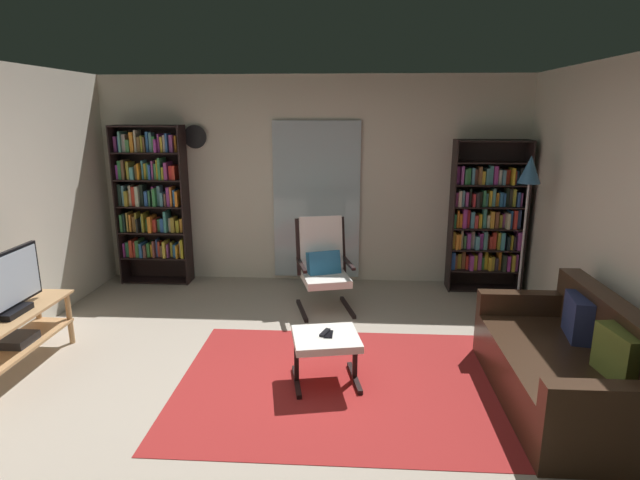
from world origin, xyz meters
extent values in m
plane|color=#AEA08F|center=(0.00, 0.00, 0.00)|extent=(7.02, 7.02, 0.00)
cube|color=silver|center=(0.00, 2.90, 1.30)|extent=(5.60, 0.06, 2.60)
cube|color=silver|center=(0.06, 2.83, 1.05)|extent=(1.10, 0.01, 2.00)
cube|color=maroon|center=(0.46, 0.19, 0.00)|extent=(2.68, 2.01, 0.01)
cube|color=tan|center=(-2.30, 0.22, 0.51)|extent=(0.40, 1.24, 0.02)
cube|color=tan|center=(-2.30, 0.22, 0.24)|extent=(0.36, 1.18, 0.02)
cylinder|color=tan|center=(-2.15, 0.79, 0.25)|extent=(0.05, 0.05, 0.50)
cylinder|color=tan|center=(-2.45, 0.79, 0.25)|extent=(0.05, 0.05, 0.50)
cube|color=#28282D|center=(-2.30, 0.25, 0.28)|extent=(0.24, 0.28, 0.07)
cube|color=black|center=(-2.30, 0.22, 0.55)|extent=(0.20, 0.32, 0.05)
cube|color=black|center=(-2.30, 0.22, 0.81)|extent=(0.04, 0.84, 0.48)
cube|color=silver|center=(-2.28, 0.22, 0.81)|extent=(0.01, 0.79, 0.43)
cube|color=black|center=(-2.43, 2.65, 1.00)|extent=(0.02, 0.30, 2.00)
cube|color=black|center=(-1.57, 2.65, 1.00)|extent=(0.02, 0.30, 2.00)
cube|color=black|center=(-2.00, 2.79, 1.00)|extent=(0.87, 0.02, 2.00)
cube|color=black|center=(-2.00, 2.65, 0.02)|extent=(0.84, 0.28, 0.02)
cube|color=black|center=(-2.00, 2.65, 0.33)|extent=(0.84, 0.28, 0.02)
cube|color=black|center=(-2.00, 2.65, 0.67)|extent=(0.84, 0.28, 0.02)
cube|color=black|center=(-2.00, 2.65, 1.00)|extent=(0.84, 0.28, 0.02)
cube|color=black|center=(-2.00, 2.65, 1.33)|extent=(0.84, 0.28, 0.02)
cube|color=black|center=(-2.00, 2.65, 1.66)|extent=(0.84, 0.28, 0.02)
cube|color=black|center=(-2.00, 2.65, 1.98)|extent=(0.84, 0.28, 0.02)
cube|color=#9C308C|center=(-2.39, 2.66, 0.43)|extent=(0.02, 0.20, 0.18)
cube|color=#2C7C4C|center=(-2.35, 2.64, 0.44)|extent=(0.04, 0.12, 0.19)
cube|color=red|center=(-2.30, 2.65, 0.45)|extent=(0.04, 0.21, 0.22)
cube|color=#C03930|center=(-2.26, 2.64, 0.44)|extent=(0.02, 0.15, 0.19)
cube|color=#448243|center=(-2.22, 2.67, 0.45)|extent=(0.04, 0.22, 0.22)
cube|color=#2E62A0|center=(-2.16, 2.64, 0.43)|extent=(0.04, 0.21, 0.19)
cube|color=brown|center=(-2.12, 2.65, 0.42)|extent=(0.03, 0.21, 0.16)
cube|color=#3C863E|center=(-2.08, 2.66, 0.43)|extent=(0.04, 0.18, 0.18)
cube|color=orange|center=(-2.04, 2.67, 0.42)|extent=(0.04, 0.15, 0.16)
cube|color=brown|center=(-2.00, 2.66, 0.45)|extent=(0.02, 0.23, 0.21)
cube|color=#3A5FAD|center=(-1.97, 2.65, 0.46)|extent=(0.02, 0.11, 0.23)
cube|color=#C63F2B|center=(-1.95, 2.66, 0.44)|extent=(0.03, 0.12, 0.20)
cube|color=brown|center=(-1.91, 2.65, 0.42)|extent=(0.03, 0.14, 0.15)
cube|color=gold|center=(-1.86, 2.64, 0.45)|extent=(0.03, 0.20, 0.21)
cube|color=#8F428E|center=(-1.83, 2.64, 0.43)|extent=(0.02, 0.16, 0.18)
cube|color=olive|center=(-1.79, 2.66, 0.44)|extent=(0.03, 0.12, 0.19)
cube|color=#2B6DB3|center=(-1.73, 2.67, 0.43)|extent=(0.04, 0.19, 0.17)
cube|color=orange|center=(-1.70, 2.63, 0.43)|extent=(0.02, 0.21, 0.17)
cube|color=beige|center=(-1.66, 2.66, 0.45)|extent=(0.02, 0.17, 0.21)
cube|color=gold|center=(-1.63, 2.63, 0.46)|extent=(0.03, 0.18, 0.24)
cube|color=#3C8B4E|center=(-2.39, 2.64, 0.78)|extent=(0.03, 0.19, 0.22)
cube|color=#182D2A|center=(-2.35, 2.65, 0.79)|extent=(0.02, 0.21, 0.24)
cube|color=#A48F3A|center=(-2.32, 2.66, 0.80)|extent=(0.02, 0.20, 0.24)
cube|color=orange|center=(-2.28, 2.66, 0.78)|extent=(0.02, 0.17, 0.22)
cube|color=brown|center=(-2.24, 2.65, 0.77)|extent=(0.04, 0.15, 0.19)
cube|color=#A19230|center=(-2.20, 2.63, 0.80)|extent=(0.02, 0.14, 0.25)
cube|color=black|center=(-2.17, 2.63, 0.76)|extent=(0.02, 0.23, 0.17)
cube|color=teal|center=(-2.14, 2.64, 0.77)|extent=(0.02, 0.11, 0.20)
cube|color=olive|center=(-2.11, 2.66, 0.79)|extent=(0.03, 0.22, 0.24)
cube|color=#3C7D3B|center=(-2.07, 2.67, 0.75)|extent=(0.04, 0.15, 0.16)
cube|color=orange|center=(-2.02, 2.63, 0.78)|extent=(0.04, 0.23, 0.21)
cube|color=red|center=(-1.97, 2.67, 0.76)|extent=(0.04, 0.20, 0.16)
cube|color=#408754|center=(-1.93, 2.67, 0.75)|extent=(0.04, 0.11, 0.16)
cube|color=#2854A6|center=(-1.87, 2.66, 0.76)|extent=(0.04, 0.19, 0.17)
cube|color=teal|center=(-1.83, 2.67, 0.81)|extent=(0.03, 0.22, 0.26)
cube|color=beige|center=(-1.79, 2.66, 0.76)|extent=(0.03, 0.10, 0.17)
cube|color=#A48A2F|center=(-1.73, 2.64, 0.77)|extent=(0.04, 0.16, 0.19)
cube|color=#A39F26|center=(-1.68, 2.66, 0.75)|extent=(0.04, 0.17, 0.15)
cube|color=orange|center=(-1.63, 2.64, 0.76)|extent=(0.03, 0.12, 0.17)
cube|color=#1A2C25|center=(-2.38, 2.63, 1.14)|extent=(0.04, 0.12, 0.27)
cube|color=#5994A1|center=(-2.34, 2.65, 1.13)|extent=(0.03, 0.17, 0.26)
cube|color=olive|center=(-2.29, 2.64, 1.10)|extent=(0.04, 0.22, 0.19)
cube|color=beige|center=(-2.25, 2.65, 1.13)|extent=(0.03, 0.15, 0.26)
cube|color=red|center=(-2.21, 2.66, 1.13)|extent=(0.04, 0.20, 0.24)
cube|color=beige|center=(-2.15, 2.63, 1.13)|extent=(0.04, 0.19, 0.25)
cube|color=black|center=(-2.11, 2.66, 1.14)|extent=(0.04, 0.16, 0.27)
cube|color=#2D5BA9|center=(-2.05, 2.63, 1.10)|extent=(0.04, 0.13, 0.19)
cube|color=#3C7852|center=(-2.01, 2.65, 1.10)|extent=(0.02, 0.16, 0.19)
cube|color=#9C328A|center=(-1.98, 2.67, 1.12)|extent=(0.03, 0.10, 0.24)
cube|color=#368A46|center=(-1.94, 2.65, 1.12)|extent=(0.04, 0.23, 0.22)
cube|color=#5A919D|center=(-1.89, 2.65, 1.13)|extent=(0.04, 0.12, 0.25)
cube|color=teal|center=(-1.85, 2.67, 1.09)|extent=(0.04, 0.22, 0.17)
cube|color=brown|center=(-1.81, 2.65, 1.08)|extent=(0.02, 0.17, 0.16)
cube|color=#8E3785|center=(-1.77, 2.66, 1.13)|extent=(0.04, 0.18, 0.24)
cube|color=orange|center=(-1.73, 2.65, 1.13)|extent=(0.02, 0.17, 0.24)
cube|color=#2E6BB8|center=(-1.70, 2.67, 1.11)|extent=(0.03, 0.18, 0.20)
cube|color=orange|center=(-1.65, 2.63, 1.10)|extent=(0.03, 0.21, 0.19)
cube|color=purple|center=(-2.39, 2.63, 1.43)|extent=(0.03, 0.13, 0.17)
cube|color=#2D7C3F|center=(-2.35, 2.66, 1.45)|extent=(0.04, 0.20, 0.23)
cube|color=brown|center=(-2.31, 2.66, 1.46)|extent=(0.03, 0.20, 0.24)
cube|color=gold|center=(-2.27, 2.65, 1.45)|extent=(0.03, 0.12, 0.22)
cube|color=#97983D|center=(-2.23, 2.64, 1.45)|extent=(0.02, 0.21, 0.21)
cube|color=teal|center=(-2.19, 2.63, 1.42)|extent=(0.04, 0.21, 0.15)
cube|color=brown|center=(-2.14, 2.65, 1.43)|extent=(0.03, 0.18, 0.18)
cube|color=orange|center=(-2.11, 2.63, 1.44)|extent=(0.02, 0.18, 0.20)
cube|color=teal|center=(-2.07, 2.66, 1.46)|extent=(0.02, 0.14, 0.23)
cube|color=gold|center=(-2.05, 2.67, 1.44)|extent=(0.03, 0.14, 0.19)
cube|color=#3E8147|center=(-2.01, 2.66, 1.44)|extent=(0.02, 0.14, 0.20)
cube|color=#3263B7|center=(-1.98, 2.63, 1.43)|extent=(0.03, 0.14, 0.18)
cube|color=#9D458B|center=(-1.94, 2.65, 1.45)|extent=(0.02, 0.15, 0.23)
cube|color=#3C844C|center=(-1.91, 2.65, 1.44)|extent=(0.03, 0.14, 0.19)
cube|color=gold|center=(-1.88, 2.67, 1.46)|extent=(0.03, 0.17, 0.24)
cube|color=#36804C|center=(-1.84, 2.65, 1.47)|extent=(0.03, 0.23, 0.27)
cube|color=olive|center=(-1.80, 2.65, 1.42)|extent=(0.03, 0.22, 0.15)
cube|color=#963882|center=(-1.77, 2.65, 1.45)|extent=(0.04, 0.24, 0.21)
cube|color=red|center=(-1.71, 2.67, 1.43)|extent=(0.04, 0.21, 0.17)
cube|color=red|center=(-1.67, 2.65, 1.43)|extent=(0.04, 0.23, 0.17)
cube|color=#993C8A|center=(-2.38, 2.66, 1.77)|extent=(0.04, 0.17, 0.19)
cube|color=#2F58AC|center=(-2.34, 2.66, 1.76)|extent=(0.02, 0.16, 0.18)
cube|color=teal|center=(-2.30, 2.65, 1.80)|extent=(0.03, 0.24, 0.25)
cube|color=#BEB1AB|center=(-2.27, 2.64, 1.78)|extent=(0.04, 0.15, 0.21)
cube|color=#43844A|center=(-2.22, 2.65, 1.75)|extent=(0.04, 0.20, 0.15)
cube|color=orange|center=(-2.17, 2.66, 1.79)|extent=(0.04, 0.20, 0.24)
cube|color=beige|center=(-2.13, 2.66, 1.80)|extent=(0.02, 0.19, 0.26)
cube|color=brown|center=(-2.09, 2.63, 1.77)|extent=(0.04, 0.11, 0.19)
cube|color=olive|center=(-2.05, 2.64, 1.77)|extent=(0.02, 0.14, 0.20)
cube|color=brown|center=(-2.02, 2.64, 1.76)|extent=(0.02, 0.14, 0.18)
cube|color=#2D65AA|center=(-1.99, 2.64, 1.80)|extent=(0.03, 0.11, 0.25)
cube|color=#59999C|center=(-1.95, 2.65, 1.79)|extent=(0.03, 0.12, 0.24)
cube|color=#338B42|center=(-1.91, 2.64, 1.77)|extent=(0.03, 0.10, 0.19)
cube|color=#A0389B|center=(-1.87, 2.64, 1.75)|extent=(0.03, 0.23, 0.16)
cube|color=#933992|center=(-1.83, 2.65, 1.78)|extent=(0.02, 0.18, 0.22)
cube|color=gold|center=(-1.80, 2.64, 1.77)|extent=(0.03, 0.16, 0.19)
cube|color=beige|center=(-1.77, 2.63, 1.78)|extent=(0.03, 0.12, 0.21)
cube|color=#2E5FA2|center=(-1.73, 2.64, 1.79)|extent=(0.02, 0.17, 0.23)
cube|color=#9A468E|center=(-1.69, 2.66, 1.78)|extent=(0.04, 0.16, 0.21)
cube|color=orange|center=(-1.65, 2.67, 1.77)|extent=(0.03, 0.10, 0.20)
cube|color=black|center=(1.72, 2.59, 0.92)|extent=(0.02, 0.30, 1.84)
cube|color=black|center=(2.58, 2.59, 0.92)|extent=(0.02, 0.30, 1.84)
cube|color=black|center=(2.15, 2.74, 0.92)|extent=(0.88, 0.02, 1.84)
cube|color=black|center=(2.15, 2.59, 0.02)|extent=(0.85, 0.28, 0.02)
cube|color=black|center=(2.15, 2.59, 0.26)|extent=(0.85, 0.28, 0.02)
cube|color=black|center=(2.15, 2.59, 0.53)|extent=(0.85, 0.28, 0.02)
cube|color=black|center=(2.15, 2.59, 0.79)|extent=(0.85, 0.28, 0.02)
cube|color=black|center=(2.15, 2.59, 1.05)|extent=(0.85, 0.28, 0.02)
cube|color=black|center=(2.15, 2.59, 1.31)|extent=(0.85, 0.28, 0.02)
cube|color=black|center=(2.15, 2.59, 1.58)|extent=(0.85, 0.28, 0.02)
cube|color=black|center=(2.15, 2.59, 1.82)|extent=(0.85, 0.28, 0.02)
cube|color=blue|center=(1.76, 2.58, 0.38)|extent=(0.04, 0.16, 0.22)
cube|color=brown|center=(1.80, 2.59, 0.36)|extent=(0.03, 0.14, 0.18)
cube|color=olive|center=(1.84, 2.61, 0.37)|extent=(0.04, 0.13, 0.19)
cube|color=brown|center=(1.89, 2.60, 0.38)|extent=(0.04, 0.11, 0.22)
cube|color=red|center=(1.94, 2.61, 0.35)|extent=(0.03, 0.16, 0.17)
cube|color=#9F3B92|center=(1.98, 2.59, 0.36)|extent=(0.04, 0.24, 0.19)
cube|color=#AA9B2A|center=(2.03, 2.59, 0.36)|extent=(0.04, 0.18, 0.19)
cube|color=#914282|center=(2.08, 2.60, 0.38)|extent=(0.04, 0.19, 0.22)
cube|color=#398541|center=(2.13, 2.60, 0.35)|extent=(0.03, 0.14, 0.15)
cube|color=gold|center=(2.17, 2.60, 0.38)|extent=(0.03, 0.12, 0.22)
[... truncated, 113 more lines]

